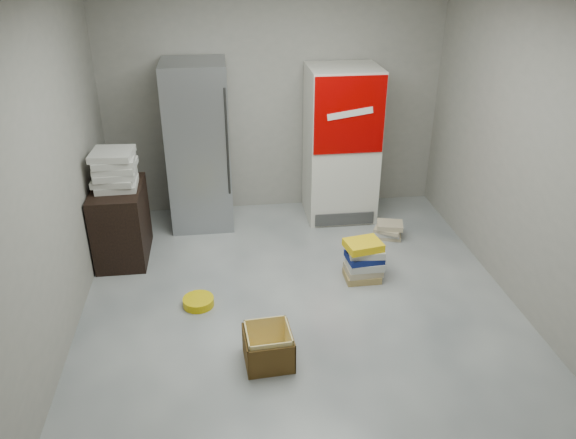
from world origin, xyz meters
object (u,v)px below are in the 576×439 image
Objects in this scene: phonebook_stack_main at (364,260)px; cardboard_box at (268,349)px; coke_cooler at (341,144)px; wood_shelf at (121,223)px; steel_fridge at (199,146)px.

phonebook_stack_main reaches higher than cardboard_box.
coke_cooler reaches higher than phonebook_stack_main.
wood_shelf is 2.33m from cardboard_box.
coke_cooler is 2.93m from cardboard_box.
cardboard_box is at bearing -136.67° from phonebook_stack_main.
phonebook_stack_main is 1.54m from cardboard_box.
wood_shelf is 2.55m from phonebook_stack_main.
phonebook_stack_main is (-0.06, -1.48, -0.69)m from coke_cooler.
coke_cooler reaches higher than cardboard_box.
cardboard_box is at bearing -113.27° from coke_cooler.
steel_fridge is at bearing 179.82° from coke_cooler.
cardboard_box is (-1.06, -1.11, -0.09)m from phonebook_stack_main.
coke_cooler is at bearing 63.00° from cardboard_box.
coke_cooler is 2.25× the size of wood_shelf.
wood_shelf is at bearing 159.61° from phonebook_stack_main.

